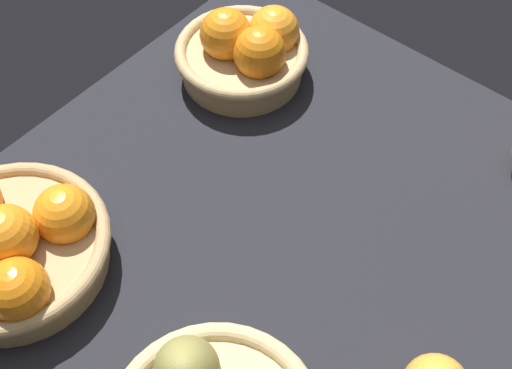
# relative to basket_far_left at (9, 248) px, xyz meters

# --- Properties ---
(market_tray) EXTENTS (0.84, 0.72, 0.03)m
(market_tray) POSITION_rel_basket_far_left_xyz_m (0.24, -0.19, -0.06)
(market_tray) COLOR black
(market_tray) RESTS_ON ground
(basket_far_left) EXTENTS (0.25, 0.25, 0.11)m
(basket_far_left) POSITION_rel_basket_far_left_xyz_m (0.00, 0.00, 0.00)
(basket_far_left) COLOR tan
(basket_far_left) RESTS_ON market_tray
(basket_far_right) EXTENTS (0.20, 0.20, 0.11)m
(basket_far_right) POSITION_rel_basket_far_left_xyz_m (0.44, 0.00, 0.00)
(basket_far_right) COLOR tan
(basket_far_right) RESTS_ON market_tray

